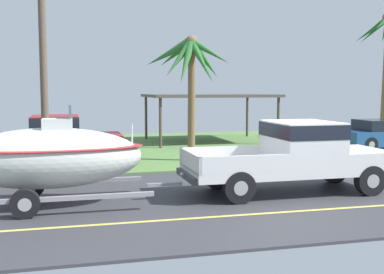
% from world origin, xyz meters
% --- Properties ---
extents(ground, '(36.00, 22.00, 0.11)m').
position_xyz_m(ground, '(0.00, 8.38, -0.01)').
color(ground, '#38383D').
extents(pickup_truck_towing, '(5.79, 2.09, 1.92)m').
position_xyz_m(pickup_truck_towing, '(0.44, 0.17, 1.06)').
color(pickup_truck_towing, silver).
rests_on(pickup_truck_towing, ground).
extents(boat_on_trailer, '(5.78, 2.35, 2.42)m').
position_xyz_m(boat_on_trailer, '(-6.15, 0.17, 1.17)').
color(boat_on_trailer, gray).
rests_on(boat_on_trailer, ground).
extents(parked_pickup_background, '(5.80, 2.16, 1.83)m').
position_xyz_m(parked_pickup_background, '(-6.17, 6.66, 1.02)').
color(parked_pickup_background, maroon).
rests_on(parked_pickup_background, ground).
extents(carport_awning, '(6.46, 4.81, 2.54)m').
position_xyz_m(carport_awning, '(1.49, 12.62, 2.41)').
color(carport_awning, '#4C4238').
rests_on(carport_awning, ground).
extents(palm_tree_mid, '(3.01, 3.01, 4.83)m').
position_xyz_m(palm_tree_mid, '(-1.15, 6.13, 3.75)').
color(palm_tree_mid, brown).
rests_on(palm_tree_mid, ground).
extents(utility_pole, '(0.24, 1.80, 7.35)m').
position_xyz_m(utility_pole, '(-6.39, 4.68, 3.82)').
color(utility_pole, brown).
rests_on(utility_pole, ground).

